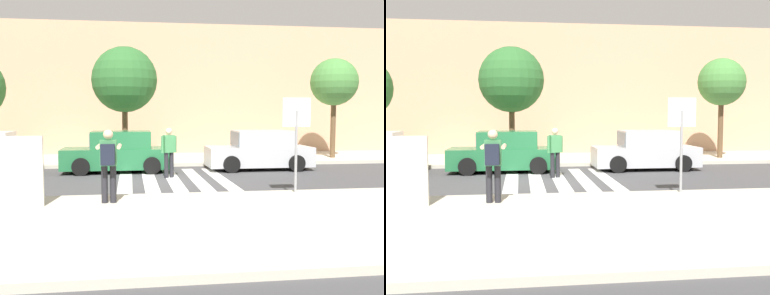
# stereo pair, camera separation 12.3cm
# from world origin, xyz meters

# --- Properties ---
(ground_plane) EXTENTS (120.00, 120.00, 0.00)m
(ground_plane) POSITION_xyz_m (0.00, 0.00, 0.00)
(ground_plane) COLOR #424244
(sidewalk_near) EXTENTS (60.00, 6.00, 0.14)m
(sidewalk_near) POSITION_xyz_m (0.00, -6.20, 0.07)
(sidewalk_near) COLOR beige
(sidewalk_near) RESTS_ON ground
(sidewalk_far) EXTENTS (60.00, 4.80, 0.14)m
(sidewalk_far) POSITION_xyz_m (0.00, 6.00, 0.07)
(sidewalk_far) COLOR beige
(sidewalk_far) RESTS_ON ground
(building_facade_far) EXTENTS (56.00, 4.00, 6.82)m
(building_facade_far) POSITION_xyz_m (0.00, 10.40, 3.41)
(building_facade_far) COLOR tan
(building_facade_far) RESTS_ON ground
(crosswalk_stripe_0) EXTENTS (0.44, 5.20, 0.01)m
(crosswalk_stripe_0) POSITION_xyz_m (-1.60, 0.20, 0.00)
(crosswalk_stripe_0) COLOR silver
(crosswalk_stripe_0) RESTS_ON ground
(crosswalk_stripe_1) EXTENTS (0.44, 5.20, 0.01)m
(crosswalk_stripe_1) POSITION_xyz_m (-0.80, 0.20, 0.00)
(crosswalk_stripe_1) COLOR silver
(crosswalk_stripe_1) RESTS_ON ground
(crosswalk_stripe_2) EXTENTS (0.44, 5.20, 0.01)m
(crosswalk_stripe_2) POSITION_xyz_m (0.00, 0.20, 0.00)
(crosswalk_stripe_2) COLOR silver
(crosswalk_stripe_2) RESTS_ON ground
(crosswalk_stripe_3) EXTENTS (0.44, 5.20, 0.01)m
(crosswalk_stripe_3) POSITION_xyz_m (0.80, 0.20, 0.00)
(crosswalk_stripe_3) COLOR silver
(crosswalk_stripe_3) RESTS_ON ground
(crosswalk_stripe_4) EXTENTS (0.44, 5.20, 0.01)m
(crosswalk_stripe_4) POSITION_xyz_m (1.60, 0.20, 0.00)
(crosswalk_stripe_4) COLOR silver
(crosswalk_stripe_4) RESTS_ON ground
(stop_sign) EXTENTS (0.76, 0.08, 2.51)m
(stop_sign) POSITION_xyz_m (2.92, -3.52, 1.97)
(stop_sign) COLOR gray
(stop_sign) RESTS_ON sidewalk_near
(photographer_with_backpack) EXTENTS (0.59, 0.85, 1.72)m
(photographer_with_backpack) POSITION_xyz_m (-1.94, -4.30, 1.17)
(photographer_with_backpack) COLOR #232328
(photographer_with_backpack) RESTS_ON sidewalk_near
(pedestrian_crossing) EXTENTS (0.55, 0.35, 1.72)m
(pedestrian_crossing) POSITION_xyz_m (-0.11, 0.52, 0.97)
(pedestrian_crossing) COLOR #232328
(pedestrian_crossing) RESTS_ON ground
(parked_car_green) EXTENTS (4.10, 1.92, 1.55)m
(parked_car_green) POSITION_xyz_m (-1.88, 2.30, 0.73)
(parked_car_green) COLOR #236B3D
(parked_car_green) RESTS_ON ground
(parked_car_silver) EXTENTS (4.10, 1.92, 1.55)m
(parked_car_silver) POSITION_xyz_m (3.64, 2.30, 0.73)
(parked_car_silver) COLOR #B7BABF
(parked_car_silver) RESTS_ON ground
(street_tree_center) EXTENTS (2.77, 2.77, 4.89)m
(street_tree_center) POSITION_xyz_m (-1.64, 4.43, 3.63)
(street_tree_center) COLOR brown
(street_tree_center) RESTS_ON sidewalk_far
(street_tree_east) EXTENTS (2.19, 2.19, 4.62)m
(street_tree_east) POSITION_xyz_m (8.00, 5.04, 3.64)
(street_tree_east) COLOR brown
(street_tree_east) RESTS_ON sidewalk_far
(advertising_board) EXTENTS (1.10, 0.11, 1.60)m
(advertising_board) POSITION_xyz_m (-3.93, -4.47, 0.94)
(advertising_board) COLOR beige
(advertising_board) RESTS_ON sidewalk_near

